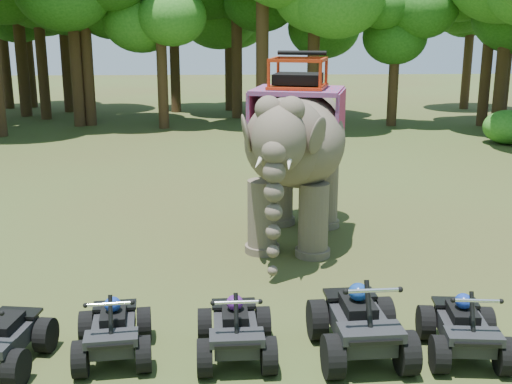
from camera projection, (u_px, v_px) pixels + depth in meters
ground at (259, 311)px, 11.50m from camera, size 110.00×110.00×0.00m
elephant at (296, 149)px, 14.86m from camera, size 3.55×5.61×4.36m
atv_0 at (1, 331)px, 9.53m from camera, size 1.34×1.70×1.15m
atv_1 at (113, 323)px, 9.80m from camera, size 1.30×1.67×1.15m
atv_2 at (235, 322)px, 9.79m from camera, size 1.21×1.63×1.18m
atv_3 at (360, 314)px, 9.83m from camera, size 1.46×1.93×1.38m
atv_4 at (465, 320)px, 9.84m from camera, size 1.33×1.71×1.19m
tree_0 at (237, 34)px, 34.00m from camera, size 6.25×6.25×8.93m
tree_1 at (314, 29)px, 30.80m from camera, size 6.63×6.63×9.47m
tree_2 at (395, 59)px, 31.59m from camera, size 4.60×4.60×6.57m
tree_3 at (488, 47)px, 31.48m from camera, size 5.43×5.43×7.75m
tree_31 at (74, 38)px, 31.22m from camera, size 6.05×6.05×8.64m
tree_32 at (162, 56)px, 30.74m from camera, size 4.91×4.91×7.01m
tree_33 at (28, 43)px, 38.58m from camera, size 5.40×5.40×7.71m
tree_35 at (63, 18)px, 36.17m from camera, size 7.44×7.44×10.63m
tree_36 at (3, 41)px, 38.03m from camera, size 5.60×5.60×8.00m
tree_37 at (174, 36)px, 36.34m from camera, size 6.02×6.02×8.60m
tree_38 at (86, 37)px, 31.46m from camera, size 6.12×6.12×8.74m
tree_39 at (469, 45)px, 37.84m from camera, size 5.24×5.24×7.49m
tree_40 at (40, 38)px, 33.55m from camera, size 5.98×5.98×8.55m
tree_41 at (229, 40)px, 37.16m from camera, size 5.74×5.74×8.20m
tree_43 at (506, 26)px, 30.36m from camera, size 6.83×6.83×9.75m
tree_44 at (508, 45)px, 31.57m from camera, size 5.59×5.59×7.99m
tree_45 at (316, 51)px, 34.80m from camera, size 4.98×4.98×7.11m
tree_46 at (262, 24)px, 29.91m from camera, size 6.98×6.98×9.97m
tree_48 at (18, 16)px, 34.43m from camera, size 7.55×7.55×10.79m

